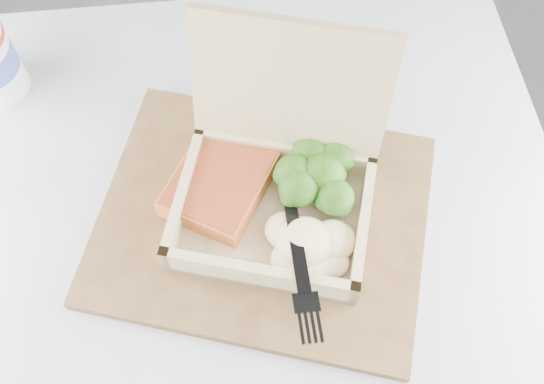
{
  "coord_description": "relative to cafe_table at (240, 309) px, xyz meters",
  "views": [
    {
      "loc": [
        -0.59,
        -0.49,
        1.31
      ],
      "look_at": [
        -0.58,
        -0.19,
        0.76
      ],
      "focal_mm": 40.0,
      "sensor_mm": 36.0,
      "label": 1
    }
  ],
  "objects": [
    {
      "name": "cafe_table",
      "position": [
        0.0,
        0.0,
        0.0
      ],
      "size": [
        0.82,
        0.82,
        0.71
      ],
      "rotation": [
        0.0,
        0.0,
        0.09
      ],
      "color": "black",
      "rests_on": "floor"
    },
    {
      "name": "broccoli_pile",
      "position": [
        0.1,
        0.07,
        0.23
      ],
      "size": [
        0.1,
        0.1,
        0.04
      ],
      "primitive_type": null,
      "color": "#397319",
      "rests_on": "takeout_container"
    },
    {
      "name": "serving_tray",
      "position": [
        0.03,
        0.04,
        0.19
      ],
      "size": [
        0.4,
        0.35,
        0.01
      ],
      "primitive_type": "cube",
      "rotation": [
        0.0,
        0.0,
        -0.23
      ],
      "color": "brown",
      "rests_on": "cafe_table"
    },
    {
      "name": "salmon_fillet",
      "position": [
        -0.01,
        0.07,
        0.22
      ],
      "size": [
        0.13,
        0.15,
        0.03
      ],
      "primitive_type": "cube",
      "rotation": [
        0.0,
        0.0,
        -0.45
      ],
      "color": "orange",
      "rests_on": "takeout_container"
    },
    {
      "name": "receipt",
      "position": [
        0.01,
        0.21,
        0.18
      ],
      "size": [
        0.09,
        0.14,
        0.0
      ],
      "primitive_type": "cube",
      "rotation": [
        0.0,
        0.0,
        -0.18
      ],
      "color": "white",
      "rests_on": "cafe_table"
    },
    {
      "name": "floor",
      "position": [
        0.62,
        0.24,
        -0.53
      ],
      "size": [
        4.0,
        4.0,
        0.0
      ],
      "primitive_type": "plane",
      "color": "gray",
      "rests_on": "ground"
    },
    {
      "name": "plastic_fork",
      "position": [
        0.06,
        0.02,
        0.24
      ],
      "size": [
        0.04,
        0.17,
        0.02
      ],
      "rotation": [
        0.0,
        0.0,
        3.24
      ],
      "color": "black",
      "rests_on": "mashed_potatoes"
    },
    {
      "name": "takeout_container",
      "position": [
        0.05,
        0.06,
        0.24
      ],
      "size": [
        0.23,
        0.23,
        0.19
      ],
      "rotation": [
        0.0,
        0.0,
        -0.21
      ],
      "color": "#9D855E",
      "rests_on": "serving_tray"
    },
    {
      "name": "mashed_potatoes",
      "position": [
        0.08,
        -0.0,
        0.22
      ],
      "size": [
        0.09,
        0.08,
        0.03
      ],
      "primitive_type": "ellipsoid",
      "color": "beige",
      "rests_on": "takeout_container"
    }
  ]
}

